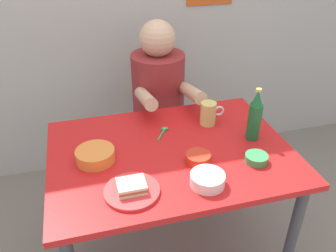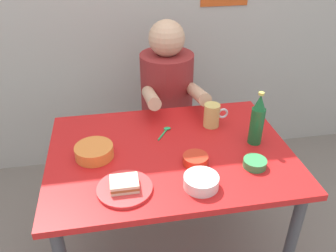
# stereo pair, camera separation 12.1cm
# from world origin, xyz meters

# --- Properties ---
(dining_table) EXTENTS (1.10, 0.80, 0.74)m
(dining_table) POSITION_xyz_m (0.00, 0.00, 0.65)
(dining_table) COLOR red
(dining_table) RESTS_ON ground
(stool) EXTENTS (0.34, 0.34, 0.45)m
(stool) POSITION_xyz_m (0.10, 0.63, 0.35)
(stool) COLOR #4C4C51
(stool) RESTS_ON ground
(person_seated) EXTENTS (0.33, 0.56, 0.72)m
(person_seated) POSITION_xyz_m (0.10, 0.62, 0.77)
(person_seated) COLOR maroon
(person_seated) RESTS_ON stool
(plate_orange) EXTENTS (0.22, 0.22, 0.01)m
(plate_orange) POSITION_xyz_m (-0.22, -0.23, 0.75)
(plate_orange) COLOR red
(plate_orange) RESTS_ON dining_table
(sandwich) EXTENTS (0.11, 0.09, 0.04)m
(sandwich) POSITION_xyz_m (-0.22, -0.23, 0.77)
(sandwich) COLOR beige
(sandwich) RESTS_ON plate_orange
(beer_mug) EXTENTS (0.13, 0.08, 0.12)m
(beer_mug) POSITION_xyz_m (0.25, 0.18, 0.80)
(beer_mug) COLOR #D1BC66
(beer_mug) RESTS_ON dining_table
(beer_bottle) EXTENTS (0.06, 0.06, 0.26)m
(beer_bottle) POSITION_xyz_m (0.41, -0.01, 0.86)
(beer_bottle) COLOR #19602D
(beer_bottle) RESTS_ON dining_table
(rice_bowl_white) EXTENTS (0.14, 0.14, 0.05)m
(rice_bowl_white) POSITION_xyz_m (0.08, -0.27, 0.77)
(rice_bowl_white) COLOR silver
(rice_bowl_white) RESTS_ON dining_table
(sauce_bowl_chili) EXTENTS (0.11, 0.11, 0.04)m
(sauce_bowl_chili) POSITION_xyz_m (0.09, -0.12, 0.76)
(sauce_bowl_chili) COLOR red
(sauce_bowl_chili) RESTS_ON dining_table
(soup_bowl_orange) EXTENTS (0.17, 0.17, 0.05)m
(soup_bowl_orange) POSITION_xyz_m (-0.34, 0.01, 0.77)
(soup_bowl_orange) COLOR orange
(soup_bowl_orange) RESTS_ON dining_table
(dip_bowl_green) EXTENTS (0.10, 0.10, 0.03)m
(dip_bowl_green) POSITION_xyz_m (0.34, -0.18, 0.76)
(dip_bowl_green) COLOR #388C4C
(dip_bowl_green) RESTS_ON dining_table
(spoon) EXTENTS (0.08, 0.11, 0.01)m
(spoon) POSITION_xyz_m (0.01, 0.16, 0.75)
(spoon) COLOR #26A559
(spoon) RESTS_ON dining_table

